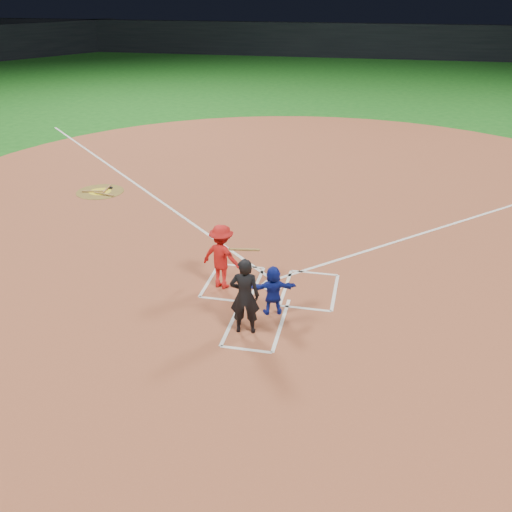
% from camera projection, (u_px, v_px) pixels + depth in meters
% --- Properties ---
extents(ground, '(120.00, 120.00, 0.00)m').
position_uv_depth(ground, '(271.00, 286.00, 14.26)').
color(ground, '#165818').
rests_on(ground, ground).
extents(home_plate_dirt, '(28.00, 28.00, 0.01)m').
position_uv_depth(home_plate_dirt, '(303.00, 203.00, 19.54)').
color(home_plate_dirt, brown).
rests_on(home_plate_dirt, ground).
extents(stadium_wall_far, '(80.00, 1.20, 3.20)m').
position_uv_depth(stadium_wall_far, '(362.00, 41.00, 55.83)').
color(stadium_wall_far, black).
rests_on(stadium_wall_far, ground).
extents(home_plate, '(0.60, 0.60, 0.02)m').
position_uv_depth(home_plate, '(271.00, 285.00, 14.25)').
color(home_plate, white).
rests_on(home_plate, home_plate_dirt).
extents(on_deck_circle, '(1.70, 1.70, 0.01)m').
position_uv_depth(on_deck_circle, '(100.00, 192.00, 20.60)').
color(on_deck_circle, brown).
rests_on(on_deck_circle, home_plate_dirt).
extents(on_deck_logo, '(0.80, 0.80, 0.00)m').
position_uv_depth(on_deck_logo, '(100.00, 191.00, 20.60)').
color(on_deck_logo, yellow).
rests_on(on_deck_logo, on_deck_circle).
extents(on_deck_bat_a, '(0.16, 0.84, 0.06)m').
position_uv_depth(on_deck_bat_a, '(107.00, 189.00, 20.78)').
color(on_deck_bat_a, '#A56B3C').
rests_on(on_deck_bat_a, on_deck_circle).
extents(on_deck_bat_b, '(0.83, 0.24, 0.06)m').
position_uv_depth(on_deck_bat_b, '(94.00, 191.00, 20.53)').
color(on_deck_bat_b, olive).
rests_on(on_deck_bat_b, on_deck_circle).
extents(on_deck_bat_c, '(0.83, 0.26, 0.06)m').
position_uv_depth(on_deck_bat_c, '(104.00, 194.00, 20.26)').
color(on_deck_bat_c, olive).
rests_on(on_deck_bat_c, on_deck_circle).
extents(bat_weight_donut, '(0.19, 0.19, 0.05)m').
position_uv_depth(bat_weight_donut, '(110.00, 188.00, 20.90)').
color(bat_weight_donut, black).
rests_on(bat_weight_donut, on_deck_circle).
extents(catcher, '(1.14, 0.65, 1.17)m').
position_uv_depth(catcher, '(273.00, 290.00, 12.85)').
color(catcher, navy).
rests_on(catcher, home_plate_dirt).
extents(umpire, '(0.69, 0.50, 1.75)m').
position_uv_depth(umpire, '(245.00, 296.00, 12.04)').
color(umpire, black).
rests_on(umpire, home_plate_dirt).
extents(chalk_markings, '(28.35, 17.32, 0.01)m').
position_uv_depth(chalk_markings, '(300.00, 211.00, 18.91)').
color(chalk_markings, white).
rests_on(chalk_markings, home_plate_dirt).
extents(batter_at_plate, '(1.52, 0.89, 1.64)m').
position_uv_depth(batter_at_plate, '(222.00, 257.00, 13.88)').
color(batter_at_plate, red).
rests_on(batter_at_plate, home_plate_dirt).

